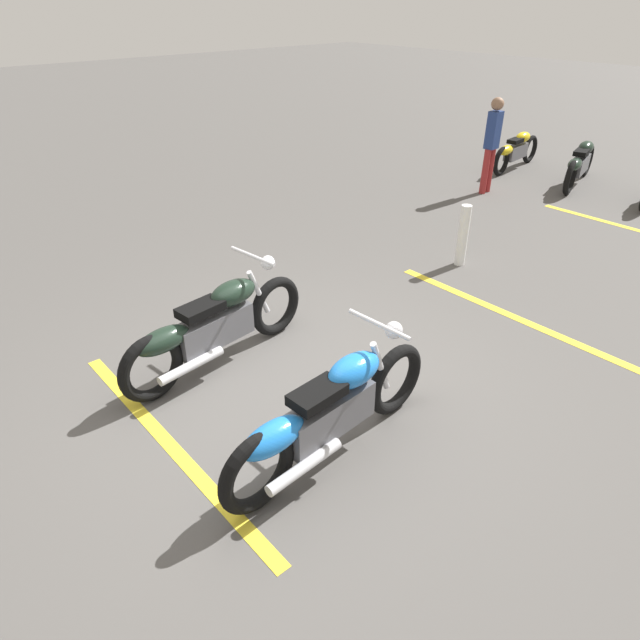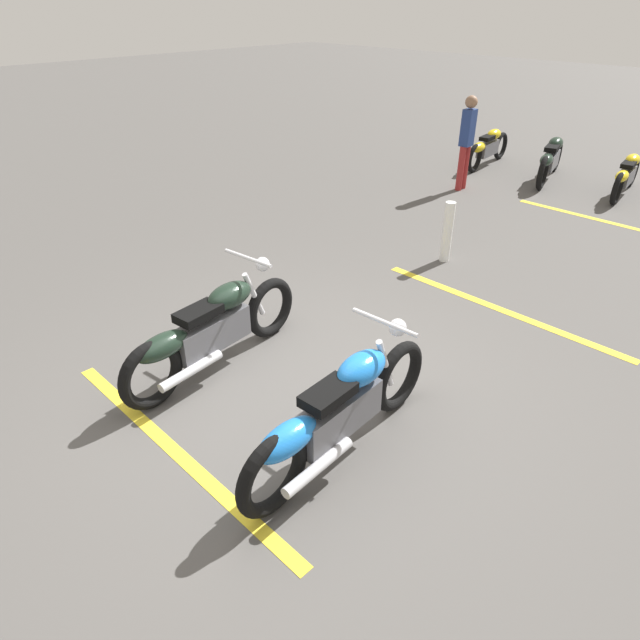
{
  "view_description": "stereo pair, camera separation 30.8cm",
  "coord_description": "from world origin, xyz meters",
  "views": [
    {
      "loc": [
        -2.58,
        -3.34,
        3.29
      ],
      "look_at": [
        0.38,
        0.0,
        0.65
      ],
      "focal_mm": 31.39,
      "sensor_mm": 36.0,
      "label": 1
    },
    {
      "loc": [
        -2.81,
        -3.13,
        3.29
      ],
      "look_at": [
        0.38,
        0.0,
        0.65
      ],
      "focal_mm": 31.39,
      "sensor_mm": 36.0,
      "label": 2
    }
  ],
  "objects": [
    {
      "name": "ground_plane",
      "position": [
        0.0,
        0.0,
        0.0
      ],
      "size": [
        60.0,
        60.0,
        0.0
      ],
      "primitive_type": "plane",
      "color": "#514F4C"
    },
    {
      "name": "parking_stripe_near",
      "position": [
        -1.2,
        0.15,
        0.0
      ],
      "size": [
        0.16,
        3.2,
        0.01
      ],
      "primitive_type": "cube",
      "rotation": [
        0.0,
        0.0,
        1.56
      ],
      "color": "yellow",
      "rests_on": "ground"
    },
    {
      "name": "motorcycle_row_right",
      "position": [
        8.41,
        2.83,
        0.4
      ],
      "size": [
        1.95,
        0.36,
        0.73
      ],
      "rotation": [
        0.0,
        0.0,
        0.11
      ],
      "color": "black",
      "rests_on": "ground"
    },
    {
      "name": "bollard_post",
      "position": [
        3.59,
        0.68,
        0.42
      ],
      "size": [
        0.14,
        0.14,
        0.85
      ],
      "primitive_type": "cylinder",
      "color": "white",
      "rests_on": "ground"
    },
    {
      "name": "bystander_near_row",
      "position": [
        6.61,
        2.32,
        0.95
      ],
      "size": [
        0.29,
        0.22,
        1.69
      ],
      "rotation": [
        0.0,
        0.0,
        1.63
      ],
      "color": "maroon",
      "rests_on": "ground"
    },
    {
      "name": "parking_stripe_mid",
      "position": [
        2.86,
        -0.57,
        0.0
      ],
      "size": [
        0.16,
        3.2,
        0.01
      ],
      "primitive_type": "cube",
      "rotation": [
        0.0,
        0.0,
        1.56
      ],
      "color": "yellow",
      "rests_on": "ground"
    },
    {
      "name": "motorcycle_row_center",
      "position": [
        8.3,
        1.39,
        0.43
      ],
      "size": [
        2.07,
        0.64,
        0.8
      ],
      "rotation": [
        0.0,
        0.0,
        0.26
      ],
      "color": "black",
      "rests_on": "ground"
    },
    {
      "name": "motorcycle_bright_foreground",
      "position": [
        -0.29,
        -0.86,
        0.46
      ],
      "size": [
        2.23,
        0.62,
        1.04
      ],
      "rotation": [
        0.0,
        0.0,
        0.05
      ],
      "color": "black",
      "rests_on": "ground"
    },
    {
      "name": "parking_stripe_far",
      "position": [
        6.76,
        -0.45,
        0.0
      ],
      "size": [
        0.16,
        3.2,
        0.01
      ],
      "primitive_type": "cube",
      "rotation": [
        0.0,
        0.0,
        1.56
      ],
      "color": "yellow",
      "rests_on": "ground"
    },
    {
      "name": "motorcycle_dark_foreground",
      "position": [
        -0.26,
        0.85,
        0.46
      ],
      "size": [
        2.23,
        0.63,
        1.04
      ],
      "rotation": [
        0.0,
        0.0,
        0.11
      ],
      "color": "black",
      "rests_on": "ground"
    }
  ]
}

